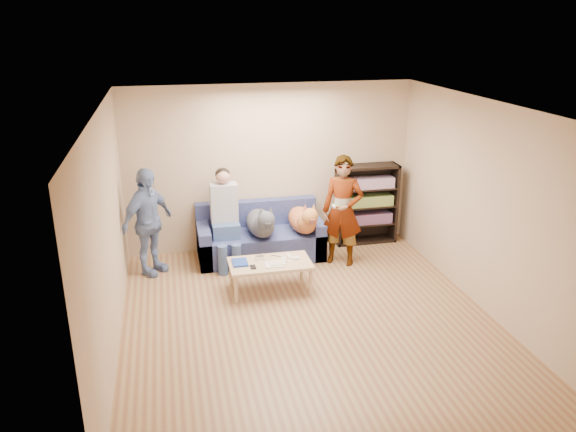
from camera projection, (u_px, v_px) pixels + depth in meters
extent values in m
plane|color=brown|center=(309.00, 321.00, 6.89)|extent=(5.00, 5.00, 0.00)
plane|color=white|center=(312.00, 108.00, 6.02)|extent=(5.00, 5.00, 0.00)
plane|color=tan|center=(270.00, 168.00, 8.76)|extent=(4.50, 0.00, 4.50)
plane|color=tan|center=(396.00, 334.00, 4.16)|extent=(4.50, 0.00, 4.50)
plane|color=tan|center=(107.00, 237.00, 6.00)|extent=(0.00, 5.00, 5.00)
plane|color=tan|center=(487.00, 208.00, 6.92)|extent=(0.00, 5.00, 5.00)
ellipsoid|color=#AFB0B4|center=(304.00, 227.00, 8.59)|extent=(0.38, 0.32, 0.13)
imported|color=gray|center=(343.00, 211.00, 8.26)|extent=(0.72, 0.64, 1.65)
imported|color=#7785BF|center=(148.00, 222.00, 7.93)|extent=(0.91, 0.93, 1.57)
cube|color=silver|center=(334.00, 206.00, 7.98)|extent=(0.05, 0.12, 0.03)
cube|color=#1B3A97|center=(240.00, 262.00, 7.48)|extent=(0.20, 0.26, 0.03)
cube|color=silver|center=(275.00, 264.00, 7.43)|extent=(0.26, 0.20, 0.02)
cube|color=beige|center=(277.00, 263.00, 7.45)|extent=(0.22, 0.17, 0.01)
cube|color=silver|center=(260.00, 258.00, 7.59)|extent=(0.11, 0.06, 0.05)
cube|color=white|center=(289.00, 256.00, 7.66)|extent=(0.04, 0.13, 0.03)
cube|color=white|center=(296.00, 258.00, 7.60)|extent=(0.09, 0.06, 0.03)
cylinder|color=silver|center=(285.00, 261.00, 7.54)|extent=(0.07, 0.07, 0.02)
cylinder|color=silver|center=(284.00, 258.00, 7.61)|extent=(0.07, 0.07, 0.02)
cylinder|color=#C6551C|center=(271.00, 267.00, 7.36)|extent=(0.13, 0.06, 0.01)
cylinder|color=black|center=(276.00, 256.00, 7.71)|extent=(0.13, 0.08, 0.01)
cube|color=black|center=(253.00, 267.00, 7.35)|extent=(0.07, 0.12, 0.02)
cube|color=#515B93|center=(260.00, 244.00, 8.66)|extent=(1.90, 0.85, 0.42)
cube|color=#515B93|center=(256.00, 212.00, 8.83)|extent=(1.90, 0.18, 0.40)
cube|color=#515B93|center=(204.00, 244.00, 8.46)|extent=(0.18, 0.85, 0.58)
cube|color=#515B93|center=(314.00, 235.00, 8.81)|extent=(0.18, 0.85, 0.58)
cube|color=#435C94|center=(226.00, 229.00, 8.37)|extent=(0.40, 0.38, 0.22)
cylinder|color=#435C93|center=(223.00, 261.00, 8.07)|extent=(0.14, 0.14, 0.47)
cylinder|color=#415891|center=(237.00, 260.00, 8.11)|extent=(0.14, 0.14, 0.47)
cube|color=#B0B0B5|center=(224.00, 203.00, 8.33)|extent=(0.40, 0.24, 0.58)
sphere|color=tan|center=(223.00, 177.00, 8.20)|extent=(0.21, 0.21, 0.21)
ellipsoid|color=black|center=(223.00, 174.00, 8.21)|extent=(0.22, 0.22, 0.19)
ellipsoid|color=#484951|center=(260.00, 223.00, 8.44)|extent=(0.41, 0.86, 0.36)
sphere|color=#4D4E57|center=(264.00, 225.00, 8.11)|extent=(0.31, 0.31, 0.31)
sphere|color=#44484E|center=(266.00, 220.00, 7.90)|extent=(0.25, 0.25, 0.25)
cube|color=black|center=(268.00, 225.00, 7.80)|extent=(0.08, 0.12, 0.07)
cone|color=#494C53|center=(261.00, 211.00, 7.87)|extent=(0.08, 0.08, 0.12)
cone|color=#474850|center=(270.00, 210.00, 7.90)|extent=(0.08, 0.08, 0.12)
cylinder|color=#4F535A|center=(256.00, 216.00, 8.84)|extent=(0.05, 0.28, 0.16)
ellipsoid|color=#BC6C39|center=(302.00, 220.00, 8.58)|extent=(0.40, 0.82, 0.34)
sphere|color=#C5863C|center=(307.00, 222.00, 8.28)|extent=(0.30, 0.30, 0.30)
sphere|color=#C1693A|center=(310.00, 216.00, 8.09)|extent=(0.24, 0.24, 0.24)
cube|color=brown|center=(312.00, 221.00, 7.99)|extent=(0.08, 0.11, 0.07)
cone|color=#BC6339|center=(305.00, 208.00, 8.05)|extent=(0.08, 0.08, 0.11)
cone|color=#B98738|center=(314.00, 207.00, 8.08)|extent=(0.08, 0.08, 0.11)
cylinder|color=#C77A3C|center=(296.00, 214.00, 8.95)|extent=(0.05, 0.27, 0.16)
cube|color=#D2B781|center=(270.00, 264.00, 7.52)|extent=(1.10, 0.60, 0.04)
cylinder|color=tan|center=(236.00, 290.00, 7.26)|extent=(0.05, 0.05, 0.38)
cylinder|color=tan|center=(311.00, 282.00, 7.47)|extent=(0.05, 0.05, 0.38)
cylinder|color=tan|center=(231.00, 273.00, 7.72)|extent=(0.05, 0.05, 0.38)
cylinder|color=tan|center=(302.00, 267.00, 7.93)|extent=(0.05, 0.05, 0.38)
cube|color=black|center=(338.00, 206.00, 9.03)|extent=(0.04, 0.34, 1.30)
cube|color=black|center=(394.00, 202.00, 9.22)|extent=(0.04, 0.34, 1.30)
cube|color=black|center=(368.00, 166.00, 8.91)|extent=(1.00, 0.34, 0.04)
cube|color=black|center=(364.00, 240.00, 9.34)|extent=(1.00, 0.34, 0.04)
cube|color=black|center=(363.00, 201.00, 9.27)|extent=(1.00, 0.02, 1.30)
cube|color=black|center=(365.00, 223.00, 9.24)|extent=(0.94, 0.32, 0.03)
cube|color=black|center=(366.00, 206.00, 9.14)|extent=(0.94, 0.32, 0.02)
cube|color=black|center=(367.00, 188.00, 9.03)|extent=(0.94, 0.32, 0.02)
cube|color=#B23333|center=(366.00, 218.00, 9.18)|extent=(0.84, 0.24, 0.17)
cube|color=gold|center=(367.00, 200.00, 9.08)|extent=(0.84, 0.24, 0.17)
cube|color=#994C99|center=(368.00, 183.00, 8.98)|extent=(0.84, 0.24, 0.17)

